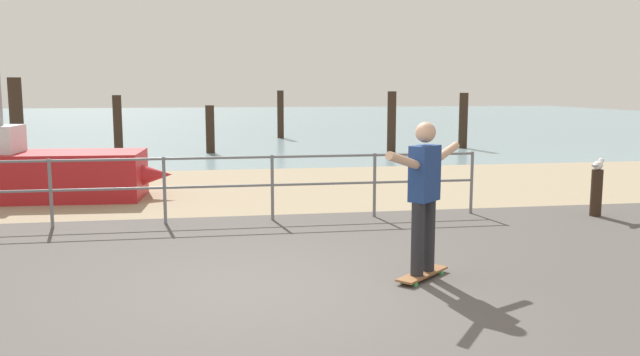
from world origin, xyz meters
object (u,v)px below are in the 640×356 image
Objects in this scene: skateboarder at (424,189)px; seagull at (598,165)px; bollard_short at (596,193)px; sailboat at (30,172)px; skateboard at (422,274)px.

seagull is (3.90, 2.89, -0.16)m from skateboarder.
bollard_short is (3.89, 2.88, -0.63)m from skateboarder.
sailboat is at bearing 161.59° from bollard_short.
sailboat reaches higher than skateboard.
bollard_short is 0.47m from seagull.
skateboard is 0.94× the size of bollard_short.
bollard_short is 1.99× the size of seagull.
sailboat is at bearing 132.81° from skateboard.
sailboat is at bearing 161.68° from seagull.
seagull is at bearing 43.01° from bollard_short.
sailboat reaches higher than skateboarder.
sailboat is at bearing 132.81° from skateboarder.
seagull reaches higher than bollard_short.
skateboard is 4.92m from seagull.
skateboarder is (5.58, -6.03, 0.49)m from sailboat.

